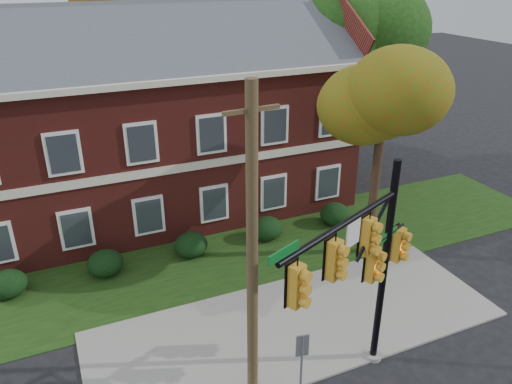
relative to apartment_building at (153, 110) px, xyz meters
name	(u,v)px	position (x,y,z in m)	size (l,w,h in m)	color
ground	(311,343)	(2.00, -11.95, -4.99)	(120.00, 120.00, 0.00)	black
sidewalk	(297,324)	(2.00, -10.95, -4.95)	(14.00, 5.00, 0.08)	gray
grass_strip	(242,253)	(2.00, -5.95, -4.97)	(30.00, 6.00, 0.04)	#193811
apartment_building	(153,110)	(0.00, 0.00, 0.00)	(18.80, 8.80, 9.74)	maroon
hedge_far_left	(7,284)	(-7.00, -5.25, -4.46)	(1.40, 1.26, 1.05)	black
hedge_left	(105,263)	(-3.50, -5.25, -4.46)	(1.40, 1.26, 1.05)	black
hedge_center	(191,245)	(0.00, -5.25, -4.46)	(1.40, 1.26, 1.05)	black
hedge_right	(267,229)	(3.50, -5.25, -4.46)	(1.40, 1.26, 1.05)	black
hedge_far_right	(335,214)	(7.00, -5.25, -4.46)	(1.40, 1.26, 1.05)	black
tree_near_right	(391,98)	(7.22, -8.09, 1.68)	(4.50, 4.25, 8.58)	black
tree_right_rear	(353,26)	(11.31, 0.86, 3.13)	(6.30, 5.95, 10.62)	black
tree_far_rear	(139,8)	(1.34, 7.84, 3.86)	(6.84, 6.46, 11.52)	black
traffic_signal	(364,261)	(2.37, -13.75, -0.87)	(5.51, 2.52, 6.63)	gray
utility_pole	(252,255)	(-0.50, -12.95, -0.42)	(1.40, 0.32, 9.00)	#4B3C23
sign_post	(302,358)	(0.50, -13.95, -3.33)	(0.36, 0.11, 2.44)	slate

